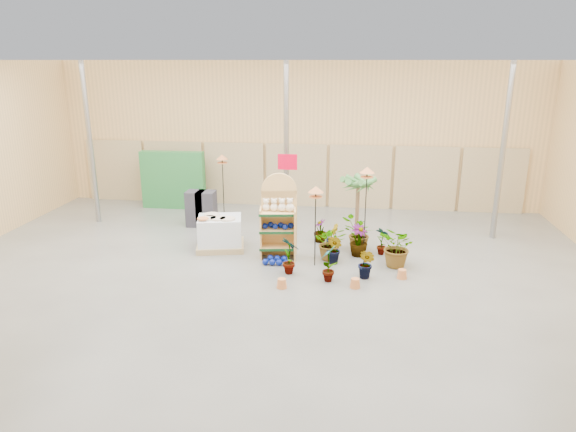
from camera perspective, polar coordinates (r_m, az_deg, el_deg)
name	(u,v)px	position (r m, az deg, el deg)	size (l,w,h in m)	color
room	(271,170)	(11.19, -1.91, 5.14)	(15.20, 12.10, 4.70)	#5B5C57
display_shelf	(279,219)	(12.07, -1.05, -0.35)	(0.90, 0.64, 2.00)	tan
teddy_bears	(279,206)	(11.87, -1.00, 1.14)	(0.74, 0.20, 0.32)	#F8E3C9
gazing_balls_shelf	(278,226)	(12.00, -1.12, -1.09)	(0.74, 0.25, 0.14)	navy
gazing_balls_floor	(276,261)	(11.85, -1.30, -4.99)	(0.63, 0.39, 0.15)	navy
pallet_stack	(220,233)	(12.79, -7.56, -1.89)	(1.32, 1.17, 0.85)	#9F895F
charcoal_planters	(201,209)	(14.62, -9.61, 0.82)	(0.80, 0.50, 1.00)	#232329
trellis_stock	(173,180)	(16.49, -12.64, 3.92)	(2.00, 0.30, 1.80)	#267033
offer_sign	(288,178)	(13.31, -0.05, 4.22)	(0.50, 0.08, 2.20)	gray
bird_table_front	(316,192)	(11.26, 3.11, 2.67)	(0.34, 0.34, 1.86)	black
bird_table_right	(367,173)	(12.00, 8.78, 4.71)	(0.34, 0.34, 2.15)	black
bird_table_back	(222,159)	(14.90, -7.33, 6.27)	(0.34, 0.34, 1.91)	black
palm	(358,183)	(13.05, 7.81, 3.70)	(0.70, 0.70, 1.81)	brown
potted_plant_0	(290,255)	(11.19, 0.17, -4.38)	(0.45, 0.31, 0.86)	#407A38
potted_plant_1	(335,249)	(11.79, 5.19, -3.72)	(0.39, 0.31, 0.71)	#407A38
potted_plant_2	(330,243)	(12.05, 4.74, -2.96)	(0.74, 0.64, 0.83)	#407A38
potted_plant_3	(359,240)	(12.35, 7.85, -2.71)	(0.43, 0.43, 0.77)	#407A38
potted_plant_4	(382,241)	(12.52, 10.42, -2.72)	(0.37, 0.25, 0.70)	#407A38
potted_plant_5	(332,237)	(12.71, 4.95, -2.31)	(0.36, 0.29, 0.65)	#407A38
potted_plant_6	(358,234)	(12.68, 7.83, -1.97)	(0.76, 0.66, 0.85)	#407A38
potted_plant_8	(328,263)	(10.88, 4.52, -5.21)	(0.43, 0.29, 0.82)	#407A38
potted_plant_9	(366,264)	(11.10, 8.70, -5.28)	(0.37, 0.30, 0.68)	#407A38
potted_plant_10	(398,247)	(11.80, 12.16, -3.40)	(0.86, 0.74, 0.95)	#407A38
potted_plant_11	(320,230)	(13.21, 3.61, -1.61)	(0.34, 0.34, 0.61)	#407A38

